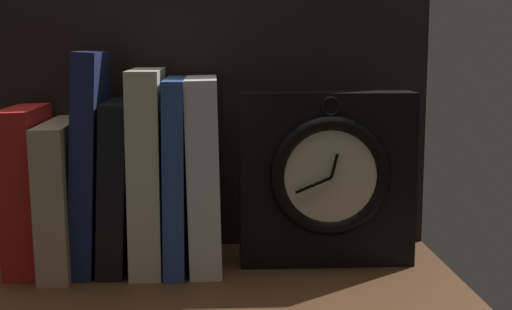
% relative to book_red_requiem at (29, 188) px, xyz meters
% --- Properties ---
extents(ground_plane, '(0.56, 0.27, 0.03)m').
position_rel_book_red_requiem_xyz_m(ground_plane, '(0.22, -0.04, -0.11)').
color(ground_plane, '#4C2D19').
extents(back_panel, '(0.56, 0.01, 0.41)m').
position_rel_book_red_requiem_xyz_m(back_panel, '(0.22, 0.09, 0.11)').
color(back_panel, black).
rests_on(back_panel, ground_plane).
extents(book_red_requiem, '(0.04, 0.13, 0.19)m').
position_rel_book_red_requiem_xyz_m(book_red_requiem, '(0.00, 0.00, 0.00)').
color(book_red_requiem, red).
rests_on(book_red_requiem, ground_plane).
extents(book_tan_shortstories, '(0.04, 0.17, 0.17)m').
position_rel_book_red_requiem_xyz_m(book_tan_shortstories, '(0.04, 0.00, -0.01)').
color(book_tan_shortstories, tan).
rests_on(book_tan_shortstories, ground_plane).
extents(book_navy_bierce, '(0.04, 0.13, 0.26)m').
position_rel_book_red_requiem_xyz_m(book_navy_bierce, '(0.07, 0.00, 0.03)').
color(book_navy_bierce, '#192147').
rests_on(book_navy_bierce, ground_plane).
extents(book_black_skeptic, '(0.04, 0.13, 0.20)m').
position_rel_book_red_requiem_xyz_m(book_black_skeptic, '(0.11, 0.00, 0.00)').
color(book_black_skeptic, black).
rests_on(book_black_skeptic, ground_plane).
extents(book_cream_twain, '(0.04, 0.14, 0.24)m').
position_rel_book_red_requiem_xyz_m(book_cream_twain, '(0.14, 0.00, 0.02)').
color(book_cream_twain, beige).
rests_on(book_cream_twain, ground_plane).
extents(book_blue_modern, '(0.03, 0.15, 0.22)m').
position_rel_book_red_requiem_xyz_m(book_blue_modern, '(0.17, 0.00, 0.02)').
color(book_blue_modern, '#2D4C8E').
rests_on(book_blue_modern, ground_plane).
extents(book_white_catcher, '(0.04, 0.14, 0.23)m').
position_rel_book_red_requiem_xyz_m(book_white_catcher, '(0.21, 0.00, 0.02)').
color(book_white_catcher, silver).
rests_on(book_white_catcher, ground_plane).
extents(framed_clock, '(0.21, 0.07, 0.21)m').
position_rel_book_red_requiem_xyz_m(framed_clock, '(0.36, -0.01, 0.01)').
color(framed_clock, black).
rests_on(framed_clock, ground_plane).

